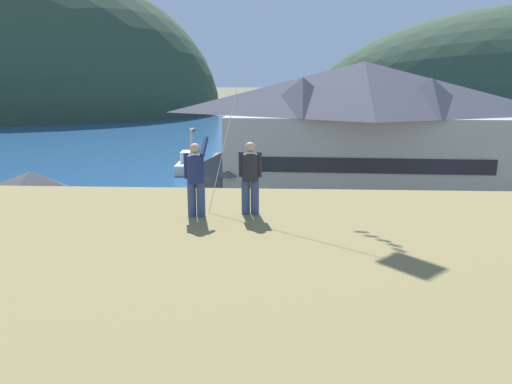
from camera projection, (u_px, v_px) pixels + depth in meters
The scene contains 17 objects.
ground_plane at pixel (266, 341), 20.29m from camera, with size 600.00×600.00×0.00m, color #66604C.
parking_lot_pad at pixel (269, 288), 25.13m from camera, with size 40.00×20.00×0.10m, color gray.
bay_water at pixel (277, 140), 78.49m from camera, with size 360.00×84.00×0.03m, color navy.
far_hill_west_ridge at pixel (19, 112), 130.84m from camera, with size 105.32×71.08×74.73m, color #334733.
harbor_lodge at pixel (362, 131), 39.45m from camera, with size 22.54×10.44×11.36m.
storage_shed_near_lot at pixel (36, 221), 26.53m from camera, with size 7.11×6.23×5.63m.
storage_shed_waterside at pixel (229, 177), 39.46m from camera, with size 4.84×5.38×4.72m.
wharf_dock at pixel (221, 168), 54.51m from camera, with size 3.20×15.95×0.70m.
moored_boat_wharfside at pixel (190, 164), 54.70m from camera, with size 2.39×7.04×2.16m.
moored_boat_outer_mooring at pixel (256, 160), 57.09m from camera, with size 3.42×8.53×2.16m.
parked_car_mid_row_near at pixel (233, 265), 25.40m from camera, with size 4.30×2.26×1.82m.
parked_car_back_row_left at pixel (293, 313), 20.43m from camera, with size 4.25×2.14×1.82m.
parked_car_mid_row_center at pixel (137, 320), 19.81m from camera, with size 4.22×2.09×1.82m.
parked_car_lone_by_shed at pixel (452, 307), 20.95m from camera, with size 4.31×2.28×1.82m.
parking_light_pole at pixel (193, 181), 29.74m from camera, with size 0.24×0.78×7.27m.
person_kite_flyer at pixel (196, 177), 11.67m from camera, with size 0.54×0.65×1.86m.
person_companion at pixel (250, 176), 11.86m from camera, with size 0.55×0.40×1.74m.
Camera 1 is at (0.47, -18.26, 10.72)m, focal length 35.09 mm.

